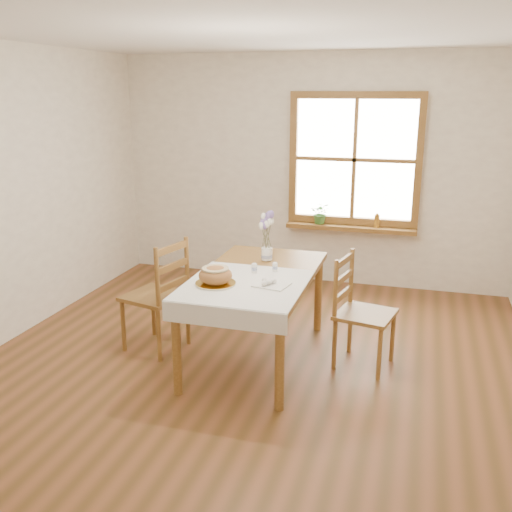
{
  "coord_description": "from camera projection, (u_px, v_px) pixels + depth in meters",
  "views": [
    {
      "loc": [
        1.25,
        -3.94,
        2.18
      ],
      "look_at": [
        0.0,
        0.3,
        0.9
      ],
      "focal_mm": 40.0,
      "sensor_mm": 36.0,
      "label": 1
    }
  ],
  "objects": [
    {
      "name": "ground",
      "position": [
        245.0,
        373.0,
        4.58
      ],
      "size": [
        5.0,
        5.0,
        0.0
      ],
      "primitive_type": "plane",
      "color": "brown",
      "rests_on": "ground"
    },
    {
      "name": "room_walls",
      "position": [
        244.0,
        160.0,
        4.1
      ],
      "size": [
        4.6,
        5.1,
        2.65
      ],
      "color": "white",
      "rests_on": "ground"
    },
    {
      "name": "window",
      "position": [
        355.0,
        160.0,
        6.31
      ],
      "size": [
        1.46,
        0.08,
        1.46
      ],
      "color": "olive",
      "rests_on": "ground"
    },
    {
      "name": "window_sill",
      "position": [
        351.0,
        228.0,
        6.46
      ],
      "size": [
        1.46,
        0.2,
        0.05
      ],
      "color": "olive",
      "rests_on": "ground"
    },
    {
      "name": "dining_table",
      "position": [
        256.0,
        283.0,
        4.67
      ],
      "size": [
        0.9,
        1.6,
        0.75
      ],
      "color": "olive",
      "rests_on": "ground"
    },
    {
      "name": "table_linen",
      "position": [
        245.0,
        285.0,
        4.36
      ],
      "size": [
        0.91,
        0.99,
        0.01
      ],
      "primitive_type": "cube",
      "color": "white",
      "rests_on": "dining_table"
    },
    {
      "name": "chair_left",
      "position": [
        155.0,
        294.0,
        4.92
      ],
      "size": [
        0.58,
        0.57,
        0.99
      ],
      "primitive_type": null,
      "rotation": [
        0.0,
        0.0,
        -1.81
      ],
      "color": "olive",
      "rests_on": "ground"
    },
    {
      "name": "chair_right",
      "position": [
        366.0,
        313.0,
        4.59
      ],
      "size": [
        0.53,
        0.52,
        0.93
      ],
      "primitive_type": null,
      "rotation": [
        0.0,
        0.0,
        1.36
      ],
      "color": "olive",
      "rests_on": "ground"
    },
    {
      "name": "bread_plate",
      "position": [
        216.0,
        284.0,
        4.35
      ],
      "size": [
        0.35,
        0.35,
        0.02
      ],
      "primitive_type": "cylinder",
      "rotation": [
        0.0,
        0.0,
        0.19
      ],
      "color": "white",
      "rests_on": "table_linen"
    },
    {
      "name": "bread_loaf",
      "position": [
        215.0,
        274.0,
        4.33
      ],
      "size": [
        0.26,
        0.26,
        0.14
      ],
      "primitive_type": "ellipsoid",
      "color": "#996636",
      "rests_on": "bread_plate"
    },
    {
      "name": "egg_napkin",
      "position": [
        272.0,
        285.0,
        4.33
      ],
      "size": [
        0.28,
        0.25,
        0.01
      ],
      "primitive_type": "cube",
      "rotation": [
        0.0,
        0.0,
        -0.19
      ],
      "color": "white",
      "rests_on": "table_linen"
    },
    {
      "name": "eggs",
      "position": [
        272.0,
        281.0,
        4.32
      ],
      "size": [
        0.22,
        0.21,
        0.04
      ],
      "primitive_type": null,
      "rotation": [
        0.0,
        0.0,
        -0.19
      ],
      "color": "silver",
      "rests_on": "egg_napkin"
    },
    {
      "name": "salt_shaker",
      "position": [
        254.0,
        268.0,
        4.62
      ],
      "size": [
        0.05,
        0.05,
        0.09
      ],
      "primitive_type": "cylinder",
      "rotation": [
        0.0,
        0.0,
        0.06
      ],
      "color": "white",
      "rests_on": "table_linen"
    },
    {
      "name": "pepper_shaker",
      "position": [
        275.0,
        267.0,
        4.66
      ],
      "size": [
        0.05,
        0.05,
        0.08
      ],
      "primitive_type": "cylinder",
      "rotation": [
        0.0,
        0.0,
        -0.15
      ],
      "color": "white",
      "rests_on": "table_linen"
    },
    {
      "name": "flower_vase",
      "position": [
        267.0,
        255.0,
        4.99
      ],
      "size": [
        0.1,
        0.1,
        0.11
      ],
      "primitive_type": "cylinder",
      "rotation": [
        0.0,
        0.0,
        -0.03
      ],
      "color": "white",
      "rests_on": "dining_table"
    },
    {
      "name": "lavender_bouquet",
      "position": [
        267.0,
        231.0,
        4.93
      ],
      "size": [
        0.17,
        0.17,
        0.32
      ],
      "primitive_type": null,
      "color": "#6F589C",
      "rests_on": "flower_vase"
    },
    {
      "name": "potted_plant",
      "position": [
        321.0,
        216.0,
        6.52
      ],
      "size": [
        0.24,
        0.26,
        0.19
      ],
      "primitive_type": "imported",
      "rotation": [
        0.0,
        0.0,
        0.09
      ],
      "color": "#3B6D2B",
      "rests_on": "window_sill"
    },
    {
      "name": "amber_bottle",
      "position": [
        377.0,
        220.0,
        6.35
      ],
      "size": [
        0.07,
        0.07,
        0.16
      ],
      "primitive_type": "cylinder",
      "rotation": [
        0.0,
        0.0,
        0.23
      ],
      "color": "#9F691D",
      "rests_on": "window_sill"
    }
  ]
}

